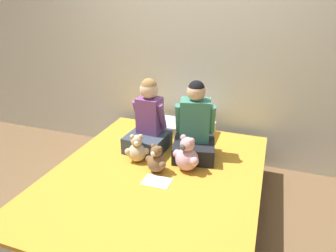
# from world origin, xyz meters

# --- Properties ---
(ground_plane) EXTENTS (14.00, 14.00, 0.00)m
(ground_plane) POSITION_xyz_m (0.00, 0.00, 0.00)
(ground_plane) COLOR brown
(wall_behind_bed) EXTENTS (8.00, 0.06, 2.50)m
(wall_behind_bed) POSITION_xyz_m (0.00, 1.11, 1.25)
(wall_behind_bed) COLOR silver
(wall_behind_bed) RESTS_ON ground_plane
(bed) EXTENTS (1.63, 1.95, 0.39)m
(bed) POSITION_xyz_m (0.00, 0.00, 0.19)
(bed) COLOR brown
(bed) RESTS_ON ground_plane
(child_on_left) EXTENTS (0.36, 0.39, 0.65)m
(child_on_left) POSITION_xyz_m (-0.21, 0.39, 0.63)
(child_on_left) COLOR #384251
(child_on_left) RESTS_ON bed
(child_on_right) EXTENTS (0.41, 0.42, 0.67)m
(child_on_right) POSITION_xyz_m (0.21, 0.39, 0.64)
(child_on_right) COLOR black
(child_on_right) RESTS_ON bed
(teddy_bear_held_by_left_child) EXTENTS (0.19, 0.15, 0.25)m
(teddy_bear_held_by_left_child) POSITION_xyz_m (-0.21, 0.14, 0.49)
(teddy_bear_held_by_left_child) COLOR #D1B78E
(teddy_bear_held_by_left_child) RESTS_ON bed
(teddy_bear_held_by_right_child) EXTENTS (0.23, 0.19, 0.29)m
(teddy_bear_held_by_right_child) POSITION_xyz_m (0.22, 0.14, 0.51)
(teddy_bear_held_by_right_child) COLOR #DBA3B2
(teddy_bear_held_by_right_child) RESTS_ON bed
(teddy_bear_between_children) EXTENTS (0.19, 0.15, 0.23)m
(teddy_bear_between_children) POSITION_xyz_m (0.00, 0.04, 0.48)
(teddy_bear_between_children) COLOR brown
(teddy_bear_between_children) RESTS_ON bed
(pillow_at_headboard) EXTENTS (0.59, 0.31, 0.11)m
(pillow_at_headboard) POSITION_xyz_m (0.00, 0.79, 0.44)
(pillow_at_headboard) COLOR white
(pillow_at_headboard) RESTS_ON bed
(sign_card) EXTENTS (0.21, 0.15, 0.00)m
(sign_card) POSITION_xyz_m (0.06, -0.10, 0.39)
(sign_card) COLOR white
(sign_card) RESTS_ON bed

